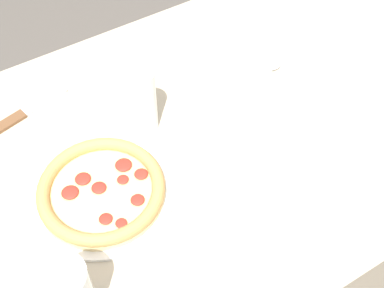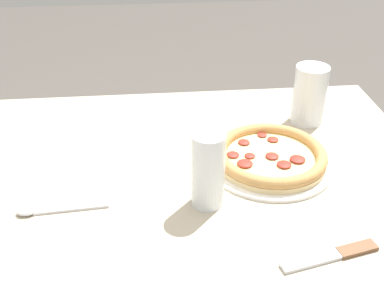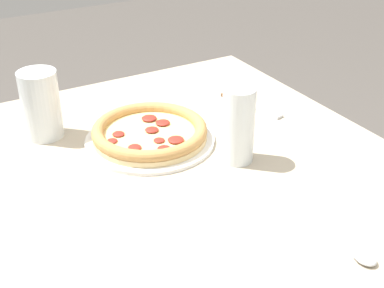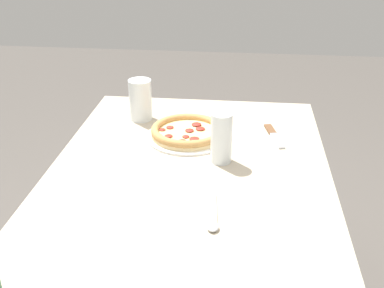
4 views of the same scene
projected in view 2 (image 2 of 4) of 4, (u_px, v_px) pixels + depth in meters
The scene contains 5 objects.
pizza_pepperoni at pixel (270, 157), 1.06m from camera, with size 0.28×0.28×0.04m.
glass_lemonade at pixel (208, 173), 0.92m from camera, with size 0.07×0.07×0.16m.
glass_mango_juice at pixel (309, 97), 1.21m from camera, with size 0.08×0.08×0.15m.
knife at pixel (334, 255), 0.83m from camera, with size 0.18×0.06×0.01m.
spoon at pixel (50, 209), 0.93m from camera, with size 0.18×0.04×0.01m.
Camera 2 is at (-0.03, 0.84, 1.33)m, focal length 45.00 mm.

